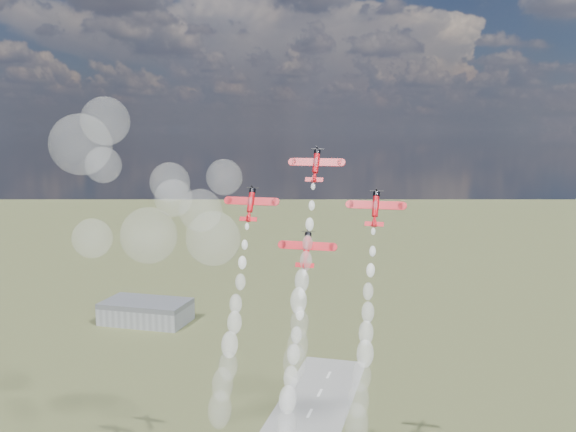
# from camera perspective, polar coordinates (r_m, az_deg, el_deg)

# --- Properties ---
(hangar) EXTENTS (50.00, 28.00, 13.00)m
(hangar) POSITION_cam_1_polar(r_m,az_deg,el_deg) (374.92, -13.14, -8.70)
(hangar) COLOR gray
(hangar) RESTS_ON ground
(plane_lead) EXTENTS (12.71, 6.44, 8.40)m
(plane_lead) POSITION_cam_1_polar(r_m,az_deg,el_deg) (154.34, 2.63, 4.82)
(plane_lead) COLOR red
(plane_lead) RESTS_ON ground
(plane_left) EXTENTS (12.71, 6.44, 8.40)m
(plane_left) POSITION_cam_1_polar(r_m,az_deg,el_deg) (154.58, -3.52, 1.15)
(plane_left) COLOR red
(plane_left) RESTS_ON ground
(plane_right) EXTENTS (12.71, 6.44, 8.40)m
(plane_right) POSITION_cam_1_polar(r_m,az_deg,el_deg) (147.77, 8.18, 0.76)
(plane_right) COLOR red
(plane_right) RESTS_ON ground
(plane_slot) EXTENTS (12.71, 6.44, 8.40)m
(plane_slot) POSITION_cam_1_polar(r_m,az_deg,el_deg) (147.15, 1.75, -3.08)
(plane_slot) COLOR red
(plane_slot) RESTS_ON ground
(smoke_trail_lead) EXTENTS (5.28, 22.58, 41.52)m
(smoke_trail_lead) POSITION_cam_1_polar(r_m,az_deg,el_deg) (143.34, 1.00, -10.13)
(smoke_trail_lead) COLOR white
(smoke_trail_lead) RESTS_ON plane_lead
(smoke_trail_left) EXTENTS (5.20, 22.96, 42.38)m
(smoke_trail_left) POSITION_cam_1_polar(r_m,az_deg,el_deg) (146.78, -5.79, -13.93)
(smoke_trail_left) COLOR white
(smoke_trail_left) RESTS_ON plane_left
(smoke_trail_right) EXTENTS (5.18, 23.07, 41.76)m
(smoke_trail_right) POSITION_cam_1_polar(r_m,az_deg,el_deg) (139.60, 6.84, -14.96)
(smoke_trail_right) COLOR white
(smoke_trail_right) RESTS_ON plane_right
(smoke_trail_slot) EXTENTS (5.20, 22.45, 41.56)m
(smoke_trail_slot) POSITION_cam_1_polar(r_m,az_deg,el_deg) (142.24, -0.10, -18.88)
(smoke_trail_slot) COLOR white
(smoke_trail_slot) RESTS_ON plane_slot
(drifted_smoke_cloud) EXTENTS (62.39, 32.31, 50.79)m
(drifted_smoke_cloud) POSITION_cam_1_polar(r_m,az_deg,el_deg) (189.48, -13.43, 2.27)
(drifted_smoke_cloud) COLOR white
(drifted_smoke_cloud) RESTS_ON ground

